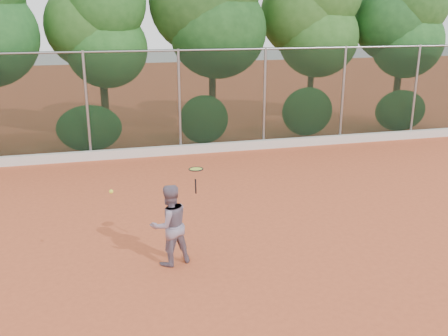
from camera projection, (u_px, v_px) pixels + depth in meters
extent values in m
plane|color=#C4542E|center=(236.00, 237.00, 10.75)|extent=(80.00, 80.00, 0.00)
cube|color=silver|center=(182.00, 150.00, 17.01)|extent=(24.00, 0.20, 0.30)
imported|color=slate|center=(170.00, 225.00, 9.38)|extent=(0.92, 0.80, 1.59)
cube|color=black|center=(180.00, 102.00, 16.70)|extent=(24.00, 0.01, 3.50)
cylinder|color=gray|center=(178.00, 50.00, 16.19)|extent=(24.00, 0.06, 0.06)
cylinder|color=gray|center=(87.00, 106.00, 15.99)|extent=(0.09, 0.09, 3.50)
cylinder|color=gray|center=(180.00, 102.00, 16.70)|extent=(0.09, 0.09, 3.50)
cylinder|color=gray|center=(264.00, 99.00, 17.41)|extent=(0.09, 0.09, 3.50)
cylinder|color=gray|center=(343.00, 95.00, 18.12)|extent=(0.09, 0.09, 3.50)
cylinder|color=gray|center=(415.00, 92.00, 18.84)|extent=(0.09, 0.09, 3.50)
cylinder|color=#402C18|center=(105.00, 110.00, 18.42)|extent=(0.28, 0.28, 2.40)
ellipsoid|color=#215A1E|center=(107.00, 49.00, 17.72)|extent=(2.90, 2.40, 2.80)
ellipsoid|color=#25521C|center=(91.00, 25.00, 17.64)|extent=(3.20, 2.70, 3.10)
ellipsoid|color=#1F551D|center=(107.00, 1.00, 17.08)|extent=(2.70, 2.30, 2.90)
cylinder|color=#3F2618|center=(212.00, 98.00, 19.00)|extent=(0.26, 0.26, 3.00)
ellipsoid|color=#286024|center=(218.00, 30.00, 18.22)|extent=(3.60, 3.00, 3.50)
ellipsoid|color=#2E6024|center=(203.00, 2.00, 18.08)|extent=(3.90, 3.20, 3.80)
cylinder|color=#49331C|center=(310.00, 97.00, 20.21)|extent=(0.24, 0.24, 2.70)
ellipsoid|color=#26571E|center=(319.00, 37.00, 19.46)|extent=(3.20, 2.70, 3.10)
ellipsoid|color=#254F1B|center=(305.00, 13.00, 19.35)|extent=(3.50, 2.90, 3.40)
cylinder|color=#3B2816|center=(396.00, 97.00, 20.75)|extent=(0.28, 0.28, 2.50)
ellipsoid|color=#2D752C|center=(407.00, 42.00, 20.03)|extent=(3.00, 2.50, 2.90)
ellipsoid|color=#245F24|center=(394.00, 21.00, 19.95)|extent=(3.30, 2.80, 3.20)
ellipsoid|color=#316C29|center=(416.00, 0.00, 19.49)|extent=(2.80, 2.40, 3.00)
ellipsoid|color=#30752C|center=(89.00, 128.00, 16.99)|extent=(2.20, 1.16, 1.60)
ellipsoid|color=#2D6526|center=(204.00, 120.00, 17.91)|extent=(1.80, 1.04, 1.76)
ellipsoid|color=#34702A|center=(307.00, 112.00, 18.83)|extent=(2.00, 1.10, 1.84)
ellipsoid|color=#316326|center=(400.00, 111.00, 19.83)|extent=(2.16, 1.12, 1.64)
cylinder|color=black|center=(196.00, 186.00, 9.14)|extent=(0.04, 0.05, 0.28)
torus|color=black|center=(196.00, 169.00, 8.98)|extent=(0.36, 0.36, 0.03)
cylinder|color=#B3C73A|center=(196.00, 169.00, 8.98)|extent=(0.30, 0.30, 0.01)
sphere|color=yellow|center=(111.00, 192.00, 8.36)|extent=(0.07, 0.07, 0.07)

